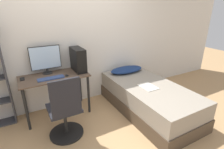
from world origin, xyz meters
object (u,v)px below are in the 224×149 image
at_px(monitor, 46,59).
at_px(pc_tower, 78,60).
at_px(bed, 148,98).
at_px(office_chair, 66,115).
at_px(keyboard, 51,78).

distance_m(monitor, pc_tower, 0.55).
bearing_deg(bed, pc_tower, 143.64).
relative_size(bed, monitor, 3.92).
distance_m(office_chair, pc_tower, 1.05).
bearing_deg(monitor, keyboard, -89.75).
height_order(office_chair, monitor, monitor).
xyz_separation_m(monitor, pc_tower, (0.53, -0.13, -0.06)).
bearing_deg(bed, office_chair, 178.77).
bearing_deg(office_chair, monitor, 93.20).
xyz_separation_m(office_chair, keyboard, (-0.05, 0.57, 0.37)).
xyz_separation_m(bed, monitor, (-1.57, 0.90, 0.75)).
bearing_deg(pc_tower, bed, -36.36).
relative_size(office_chair, pc_tower, 2.37).
bearing_deg(pc_tower, monitor, 165.92).
xyz_separation_m(office_chair, bed, (1.52, -0.03, -0.13)).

